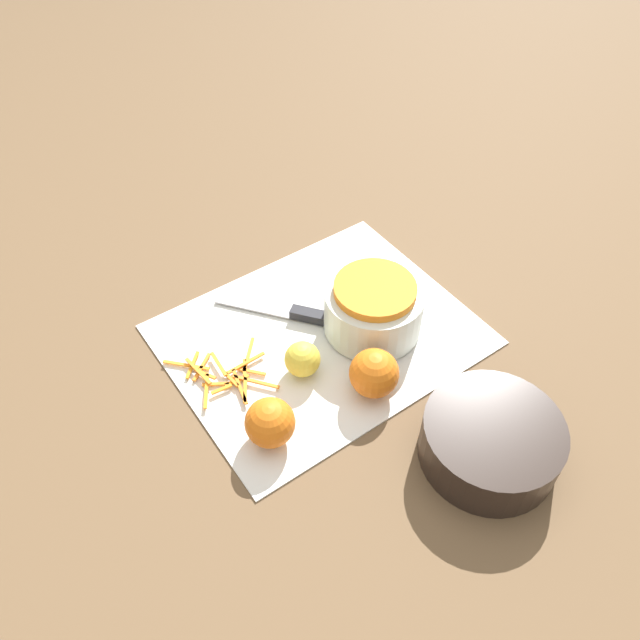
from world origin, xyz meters
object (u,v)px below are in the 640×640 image
(knife, at_px, (302,314))
(lemon, at_px, (302,359))
(orange_right, at_px, (373,374))
(orange_left, at_px, (270,423))
(bowl_speckled, at_px, (374,307))
(bowl_dark, at_px, (491,441))

(knife, distance_m, lemon, 0.11)
(orange_right, distance_m, lemon, 0.11)
(knife, bearing_deg, orange_right, 142.56)
(orange_left, relative_size, orange_right, 0.95)
(bowl_speckled, height_order, knife, bowl_speckled)
(lemon, bearing_deg, orange_left, 35.13)
(bowl_speckled, bearing_deg, orange_left, 18.55)
(knife, height_order, lemon, lemon)
(knife, height_order, orange_left, orange_left)
(orange_left, distance_m, orange_right, 0.16)
(orange_right, xyz_separation_m, lemon, (0.06, -0.09, -0.01))
(bowl_dark, bearing_deg, orange_right, -70.49)
(knife, distance_m, orange_right, 0.18)
(knife, xyz_separation_m, lemon, (0.06, 0.09, 0.02))
(lemon, bearing_deg, orange_right, 126.11)
(orange_left, distance_m, lemon, 0.12)
(orange_left, bearing_deg, bowl_speckled, -161.45)
(bowl_speckled, xyz_separation_m, lemon, (0.14, 0.01, -0.02))
(bowl_dark, bearing_deg, bowl_speckled, -93.51)
(knife, xyz_separation_m, orange_left, (0.16, 0.16, 0.03))
(bowl_dark, height_order, orange_right, orange_right)
(bowl_dark, relative_size, orange_left, 2.68)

